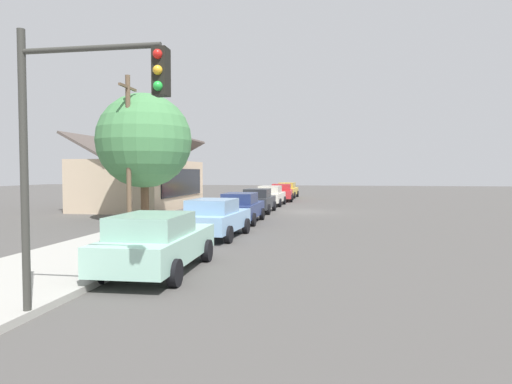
% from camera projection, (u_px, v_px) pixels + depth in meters
% --- Properties ---
extents(ground_plane, '(120.00, 120.00, 0.00)m').
position_uv_depth(ground_plane, '(303.00, 212.00, 29.87)').
color(ground_plane, '#4C4947').
extents(sidewalk_curb, '(60.00, 4.20, 0.16)m').
position_uv_depth(sidewalk_curb, '(222.00, 210.00, 30.80)').
color(sidewalk_curb, '#A3A099').
rests_on(sidewalk_curb, ground).
extents(car_seafoam, '(4.85, 2.19, 1.59)m').
position_uv_depth(car_seafoam, '(157.00, 242.00, 11.80)').
color(car_seafoam, '#9ED1BC').
rests_on(car_seafoam, ground).
extents(car_skyblue, '(4.49, 2.26, 1.59)m').
position_uv_depth(car_skyblue, '(215.00, 218.00, 18.10)').
color(car_skyblue, '#8CB7E0').
rests_on(car_skyblue, ground).
extents(car_navy, '(4.87, 1.97, 1.59)m').
position_uv_depth(car_navy, '(241.00, 207.00, 23.41)').
color(car_navy, navy).
rests_on(car_navy, ground).
extents(car_charcoal, '(4.60, 1.94, 1.59)m').
position_uv_depth(car_charcoal, '(258.00, 200.00, 29.32)').
color(car_charcoal, '#2D3035').
rests_on(car_charcoal, ground).
extents(car_ivory, '(4.66, 2.08, 1.59)m').
position_uv_depth(car_ivory, '(271.00, 195.00, 35.40)').
color(car_ivory, silver).
rests_on(car_ivory, ground).
extents(car_cherry, '(4.95, 2.28, 1.59)m').
position_uv_depth(car_cherry, '(282.00, 192.00, 41.00)').
color(car_cherry, red).
rests_on(car_cherry, ground).
extents(car_mustard, '(4.81, 2.06, 1.59)m').
position_uv_depth(car_mustard, '(288.00, 190.00, 46.55)').
color(car_mustard, gold).
rests_on(car_mustard, ground).
extents(storefront_building, '(11.10, 6.49, 5.28)m').
position_uv_depth(storefront_building, '(143.00, 183.00, 33.06)').
color(storefront_building, '#CCB293').
rests_on(storefront_building, ground).
extents(shade_tree, '(5.13, 5.13, 6.94)m').
position_uv_depth(shade_tree, '(144.00, 141.00, 24.20)').
color(shade_tree, brown).
rests_on(shade_tree, ground).
extents(traffic_light_main, '(0.37, 2.79, 5.20)m').
position_uv_depth(traffic_light_main, '(77.00, 125.00, 7.75)').
color(traffic_light_main, '#383833').
rests_on(traffic_light_main, ground).
extents(utility_pole_wooden, '(1.80, 0.24, 7.50)m').
position_uv_depth(utility_pole_wooden, '(129.00, 147.00, 22.30)').
color(utility_pole_wooden, brown).
rests_on(utility_pole_wooden, ground).
extents(fire_hydrant_red, '(0.22, 0.22, 0.71)m').
position_uv_depth(fire_hydrant_red, '(240.00, 204.00, 29.97)').
color(fire_hydrant_red, red).
rests_on(fire_hydrant_red, sidewalk_curb).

